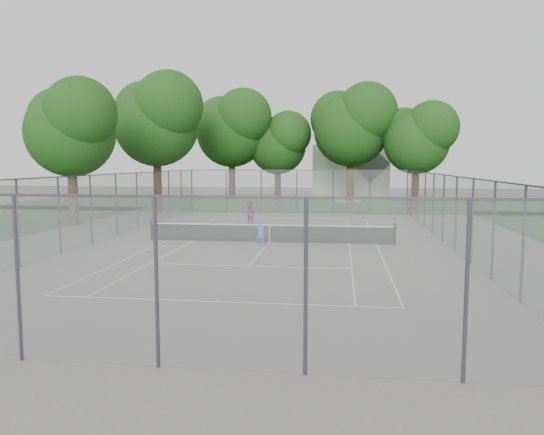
# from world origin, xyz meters

# --- Properties ---
(ground) EXTENTS (120.00, 120.00, 0.00)m
(ground) POSITION_xyz_m (0.00, 0.00, 0.00)
(ground) COLOR #62605E
(ground) RESTS_ON ground
(grass_far) EXTENTS (60.00, 20.00, 0.00)m
(grass_far) POSITION_xyz_m (0.00, 26.00, 0.00)
(grass_far) COLOR #194212
(grass_far) RESTS_ON ground
(court_markings) EXTENTS (11.03, 23.83, 0.01)m
(court_markings) POSITION_xyz_m (0.00, 0.00, 0.01)
(court_markings) COLOR silver
(court_markings) RESTS_ON ground
(tennis_net) EXTENTS (12.87, 0.10, 1.10)m
(tennis_net) POSITION_xyz_m (0.00, 0.00, 0.51)
(tennis_net) COLOR black
(tennis_net) RESTS_ON ground
(perimeter_fence) EXTENTS (18.08, 34.08, 3.52)m
(perimeter_fence) POSITION_xyz_m (0.00, 0.00, 1.81)
(perimeter_fence) COLOR #38383D
(perimeter_fence) RESTS_ON ground
(tree_far_left) EXTENTS (7.63, 6.96, 10.96)m
(tree_far_left) POSITION_xyz_m (-6.61, 22.71, 7.53)
(tree_far_left) COLOR #342012
(tree_far_left) RESTS_ON ground
(tree_far_midleft) EXTENTS (6.22, 5.68, 8.94)m
(tree_far_midleft) POSITION_xyz_m (-2.31, 23.55, 6.14)
(tree_far_midleft) COLOR #342012
(tree_far_midleft) RESTS_ON ground
(tree_far_midright) EXTENTS (7.76, 7.09, 11.16)m
(tree_far_midright) POSITION_xyz_m (4.59, 21.62, 7.67)
(tree_far_midright) COLOR #342012
(tree_far_midright) RESTS_ON ground
(tree_far_right) EXTENTS (6.47, 5.91, 9.31)m
(tree_far_right) POSITION_xyz_m (10.11, 19.93, 6.39)
(tree_far_right) COLOR #342012
(tree_far_right) RESTS_ON ground
(tree_side_back) EXTENTS (7.89, 7.21, 11.35)m
(tree_side_back) POSITION_xyz_m (-11.17, 14.78, 7.80)
(tree_side_back) COLOR #342012
(tree_side_back) RESTS_ON ground
(tree_side_front) EXTENTS (6.63, 6.06, 9.54)m
(tree_side_front) POSITION_xyz_m (-13.77, 5.75, 6.55)
(tree_side_front) COLOR #342012
(tree_side_front) RESTS_ON ground
(hedge_left) EXTENTS (3.67, 1.10, 0.92)m
(hedge_left) POSITION_xyz_m (-5.29, 17.83, 0.46)
(hedge_left) COLOR #194F1A
(hedge_left) RESTS_ON ground
(hedge_mid) EXTENTS (3.56, 1.02, 1.12)m
(hedge_mid) POSITION_xyz_m (1.40, 18.42, 0.56)
(hedge_mid) COLOR #194F1A
(hedge_mid) RESTS_ON ground
(hedge_right) EXTENTS (3.16, 1.16, 0.95)m
(hedge_right) POSITION_xyz_m (6.90, 17.84, 0.47)
(hedge_right) COLOR #194F1A
(hedge_right) RESTS_ON ground
(house) EXTENTS (7.94, 6.15, 9.88)m
(house) POSITION_xyz_m (4.66, 31.17, 3.98)
(house) COLOR beige
(house) RESTS_ON ground
(girl_player) EXTENTS (0.55, 0.43, 1.31)m
(girl_player) POSITION_xyz_m (-0.29, -1.20, 0.66)
(girl_player) COLOR blue
(girl_player) RESTS_ON ground
(woman_player) EXTENTS (0.96, 0.85, 1.63)m
(woman_player) POSITION_xyz_m (-2.19, 6.86, 0.82)
(woman_player) COLOR #772773
(woman_player) RESTS_ON ground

